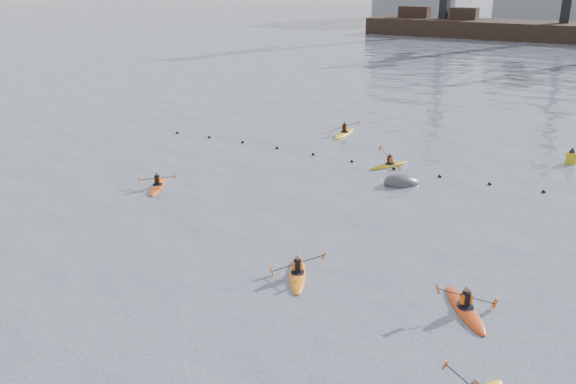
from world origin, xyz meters
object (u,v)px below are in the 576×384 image
at_px(kayaker_0, 298,274).
at_px(kayaker_4, 465,308).
at_px(mooring_buoy, 403,184).
at_px(kayaker_2, 158,186).
at_px(kayaker_5, 344,133).
at_px(nav_buoy, 571,158).
at_px(kayaker_3, 389,165).

relative_size(kayaker_0, kayaker_4, 1.00).
bearing_deg(mooring_buoy, kayaker_4, -60.84).
xyz_separation_m(kayaker_2, mooring_buoy, (12.27, 7.78, -0.10)).
relative_size(kayaker_5, nav_buoy, 2.99).
xyz_separation_m(kayaker_0, kayaker_3, (-2.22, 16.26, -0.01)).
distance_m(kayaker_2, mooring_buoy, 14.52).
bearing_deg(kayaker_3, kayaker_5, 162.97).
bearing_deg(kayaker_4, kayaker_3, -96.07).
relative_size(kayaker_2, nav_buoy, 2.62).
bearing_deg(mooring_buoy, kayaker_0, -88.94).
bearing_deg(kayaker_4, mooring_buoy, -96.99).
bearing_deg(kayaker_2, kayaker_4, -42.58).
xyz_separation_m(kayaker_0, nav_buoy, (7.93, 22.87, 0.27)).
bearing_deg(nav_buoy, kayaker_0, -109.13).
xyz_separation_m(kayaker_2, nav_buoy, (20.44, 17.33, 0.27)).
distance_m(kayaker_3, mooring_buoy, 3.54).
distance_m(kayaker_0, kayaker_3, 16.41).
bearing_deg(mooring_buoy, kayaker_3, 123.85).
xyz_separation_m(kayaker_5, nav_buoy, (16.17, 0.62, 0.26)).
relative_size(kayaker_0, mooring_buoy, 1.35).
bearing_deg(kayaker_5, kayaker_3, -47.56).
xyz_separation_m(mooring_buoy, nav_buoy, (8.18, 9.55, 0.37)).
xyz_separation_m(kayaker_3, kayaker_5, (-6.02, 5.99, 0.02)).
xyz_separation_m(kayaker_2, kayaker_4, (19.29, -4.82, 0.01)).
height_order(kayaker_5, nav_buoy, kayaker_5).
height_order(kayaker_3, kayaker_5, kayaker_5).
relative_size(kayaker_0, kayaker_3, 1.08).
height_order(kayaker_0, kayaker_3, kayaker_3).
relative_size(mooring_buoy, nav_buoy, 1.99).
xyz_separation_m(kayaker_4, kayaker_5, (-15.02, 21.53, 0.00)).
bearing_deg(kayaker_3, kayaker_4, -32.06).
height_order(kayaker_2, kayaker_3, kayaker_3).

